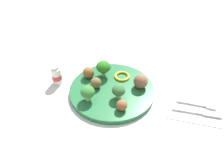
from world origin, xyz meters
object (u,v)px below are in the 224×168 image
at_px(broccoli_floret_front_left, 88,92).
at_px(meatball_back_left, 96,83).
at_px(broccoli_floret_mid_left, 119,91).
at_px(fork, 199,104).
at_px(meatball_near_rim, 122,105).
at_px(plate, 112,90).
at_px(broccoli_floret_far_rim, 103,67).
at_px(pepper_ring_front_left, 122,76).
at_px(napkin, 196,109).
at_px(meatball_mid_right, 89,73).
at_px(meatball_mid_left, 141,81).
at_px(knife, 199,112).
at_px(yogurt_bottle, 56,76).

bearing_deg(broccoli_floret_front_left, meatball_back_left, 84.98).
relative_size(broccoli_floret_mid_left, fork, 0.39).
bearing_deg(meatball_near_rim, plate, 121.61).
bearing_deg(broccoli_floret_far_rim, pepper_ring_front_left, 5.85).
relative_size(plate, broccoli_floret_front_left, 5.57).
height_order(broccoli_floret_mid_left, napkin, broccoli_floret_mid_left).
bearing_deg(pepper_ring_front_left, meatball_near_rim, -77.99).
xyz_separation_m(meatball_mid_right, fork, (0.37, -0.03, -0.03)).
xyz_separation_m(broccoli_floret_mid_left, meatball_mid_right, (-0.12, 0.07, -0.01)).
relative_size(meatball_back_left, meatball_mid_right, 0.91).
bearing_deg(pepper_ring_front_left, napkin, -17.25).
relative_size(meatball_back_left, meatball_near_rim, 1.09).
relative_size(meatball_mid_left, meatball_back_left, 1.29).
relative_size(meatball_near_rim, knife, 0.23).
height_order(meatball_mid_left, knife, meatball_mid_left).
distance_m(meatball_mid_left, knife, 0.20).
height_order(meatball_near_rim, pepper_ring_front_left, meatball_near_rim).
relative_size(meatball_back_left, pepper_ring_front_left, 0.68).
height_order(plate, meatball_mid_left, meatball_mid_left).
bearing_deg(meatball_mid_left, broccoli_floret_far_rim, 168.06).
height_order(meatball_mid_left, meatball_near_rim, meatball_mid_left).
xyz_separation_m(meatball_near_rim, napkin, (0.22, 0.07, -0.03)).
height_order(broccoli_floret_mid_left, pepper_ring_front_left, broccoli_floret_mid_left).
height_order(plate, meatball_near_rim, meatball_near_rim).
height_order(plate, broccoli_floret_far_rim, broccoli_floret_far_rim).
xyz_separation_m(meatball_mid_left, yogurt_bottle, (-0.28, -0.03, -0.01)).
bearing_deg(meatball_mid_left, yogurt_bottle, -172.99).
xyz_separation_m(broccoli_floret_far_rim, meatball_mid_right, (-0.05, -0.02, -0.02)).
height_order(broccoli_floret_front_left, meatball_mid_right, broccoli_floret_front_left).
distance_m(broccoli_floret_mid_left, fork, 0.25).
bearing_deg(plate, fork, 1.50).
bearing_deg(meatball_mid_left, meatball_near_rim, -108.23).
relative_size(meatball_back_left, napkin, 0.21).
bearing_deg(broccoli_floret_far_rim, knife, -15.43).
relative_size(meatball_near_rim, fork, 0.28).
bearing_deg(broccoli_floret_mid_left, broccoli_floret_far_rim, 128.26).
height_order(meatball_mid_right, napkin, meatball_mid_right).
distance_m(plate, broccoli_floret_front_left, 0.10).
relative_size(meatball_mid_left, knife, 0.32).
distance_m(meatball_near_rim, fork, 0.25).
distance_m(broccoli_floret_far_rim, meatball_mid_left, 0.14).
height_order(meatball_back_left, fork, meatball_back_left).
bearing_deg(knife, broccoli_floret_mid_left, -178.31).
height_order(broccoli_floret_front_left, meatball_near_rim, broccoli_floret_front_left).
height_order(fork, yogurt_bottle, yogurt_bottle).
distance_m(meatball_mid_left, pepper_ring_front_left, 0.08).
relative_size(broccoli_floret_mid_left, meatball_near_rim, 1.41).
relative_size(plate, yogurt_bottle, 3.97).
height_order(plate, fork, plate).
bearing_deg(plate, yogurt_bottle, -179.25).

